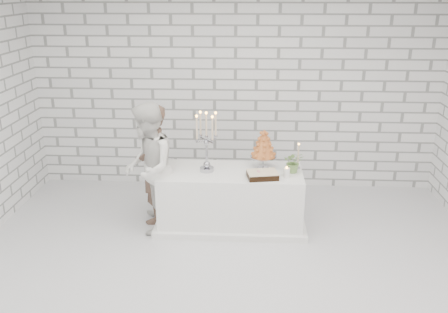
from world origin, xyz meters
The scene contains 12 objects.
ground centered at (0.00, 0.00, 0.00)m, with size 6.00×5.00×0.01m, color silver.
wall_back centered at (0.00, 2.50, 1.50)m, with size 6.00×0.01×3.00m, color white.
wall_front centered at (0.00, -2.50, 1.50)m, with size 6.00×0.01×3.00m, color white.
cake_table centered at (0.00, 1.11, 0.38)m, with size 1.80×0.80×0.75m, color white.
groom centered at (-1.01, 1.21, 0.78)m, with size 0.57×0.37×1.57m, color #422D24.
bride centered at (-1.02, 0.95, 0.82)m, with size 0.80×0.62×1.65m, color white.
candelabra centered at (-0.31, 1.09, 1.14)m, with size 0.31×0.31×0.77m, color #9E9EA8, non-canonical shape.
croquembouche centered at (0.40, 1.24, 1.01)m, with size 0.34×0.34×0.52m, color #B15825, non-canonical shape.
chocolate_cake centered at (0.39, 0.90, 0.79)m, with size 0.36×0.26×0.08m, color black.
pillar_candle centered at (0.68, 0.94, 0.81)m, with size 0.08×0.08×0.12m, color white.
extra_taper centered at (0.85, 1.25, 0.91)m, with size 0.06×0.06×0.32m, color beige.
flowers centered at (0.78, 1.12, 0.89)m, with size 0.25×0.21×0.27m, color #598245.
Camera 1 is at (0.22, -4.60, 2.97)m, focal length 38.88 mm.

